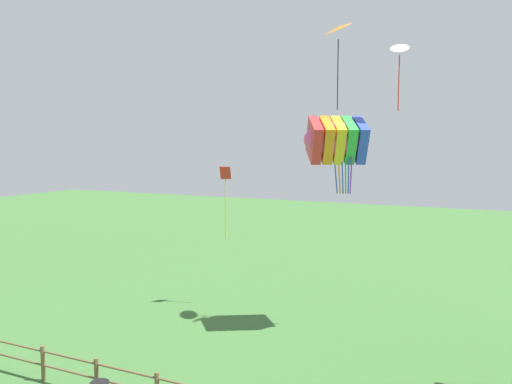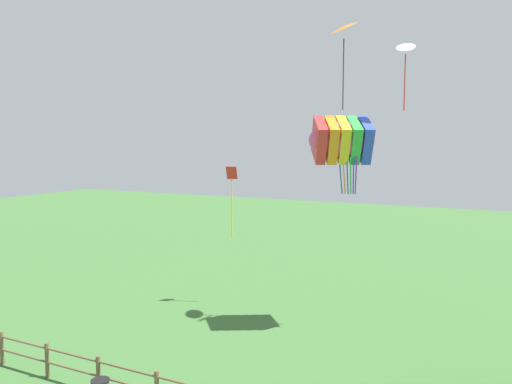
# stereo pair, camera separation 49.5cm
# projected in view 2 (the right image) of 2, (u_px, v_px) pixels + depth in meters

# --- Properties ---
(kite_rainbow_parafoil) EXTENTS (3.41, 3.11, 3.27)m
(kite_rainbow_parafoil) POSITION_uv_depth(u_px,v_px,m) (342.00, 140.00, 20.77)
(kite_rainbow_parafoil) COLOR #E54C8C
(kite_red_diamond) EXTENTS (0.62, 0.53, 3.53)m
(kite_red_diamond) POSITION_uv_depth(u_px,v_px,m) (232.00, 190.00, 24.37)
(kite_red_diamond) COLOR red
(kite_orange_delta) EXTENTS (1.64, 1.62, 3.76)m
(kite_orange_delta) POSITION_uv_depth(u_px,v_px,m) (344.00, 29.00, 20.96)
(kite_orange_delta) COLOR orange
(kite_white_delta) EXTENTS (0.84, 0.76, 2.79)m
(kite_white_delta) POSITION_uv_depth(u_px,v_px,m) (406.00, 52.00, 20.11)
(kite_white_delta) COLOR white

